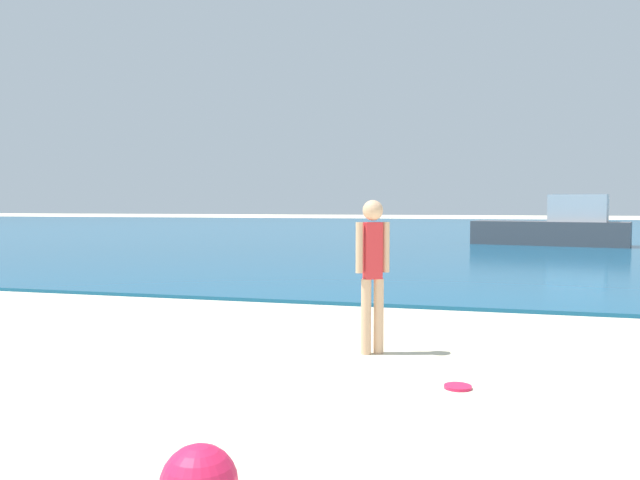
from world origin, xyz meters
name	(u,v)px	position (x,y,z in m)	size (l,w,h in m)	color
water	(441,230)	(0.00, 40.40, 0.03)	(160.00, 60.00, 0.06)	#14567F
person_standing	(373,267)	(1.84, 7.49, 0.90)	(0.32, 0.23, 1.58)	#DDAD84
frisbee	(458,387)	(2.75, 6.46, 0.01)	(0.23, 0.23, 0.03)	#E51E4C
boat_near	(556,228)	(5.27, 25.83, 0.70)	(5.70, 2.91, 1.85)	#4C4C51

